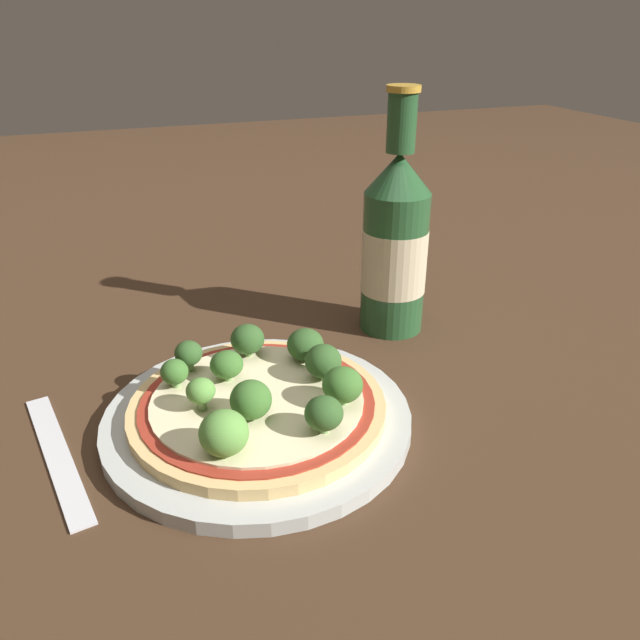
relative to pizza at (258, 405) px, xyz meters
The scene contains 16 objects.
ground_plane 0.03m from the pizza, 119.58° to the left, with size 3.00×3.00×0.00m, color #3D2819.
plate 0.01m from the pizza, 134.27° to the left, with size 0.25×0.25×0.01m.
pizza is the anchor object (origin of this frame).
broccoli_floret_0 0.04m from the pizza, 114.75° to the left, with size 0.03×0.03×0.03m.
broccoli_floret_1 0.04m from the pizza, 122.34° to the right, with size 0.03×0.03×0.03m.
broccoli_floret_2 0.07m from the pizza, ahead, with size 0.03×0.03×0.03m.
broccoli_floret_3 0.08m from the pizza, 124.86° to the left, with size 0.02×0.02×0.03m.
broccoli_floret_4 0.07m from the pizza, 60.29° to the right, with size 0.03×0.03×0.03m.
broccoli_floret_5 0.07m from the pizza, 27.25° to the right, with size 0.03×0.03×0.03m.
broccoli_floret_6 0.07m from the pizza, 81.43° to the left, with size 0.03×0.03×0.03m.
broccoli_floret_7 0.07m from the pizza, 123.95° to the right, with size 0.04×0.04×0.03m.
broccoli_floret_8 0.05m from the pizza, behind, with size 0.02×0.02×0.03m.
broccoli_floret_9 0.08m from the pizza, 38.26° to the left, with size 0.03×0.03×0.03m.
broccoli_floret_10 0.07m from the pizza, 145.98° to the left, with size 0.02×0.02×0.02m.
beer_bottle 0.23m from the pizza, 34.18° to the left, with size 0.07×0.07×0.25m.
fork 0.16m from the pizza, behind, with size 0.05×0.18×0.00m.
Camera 1 is at (-0.09, -0.44, 0.31)m, focal length 35.00 mm.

